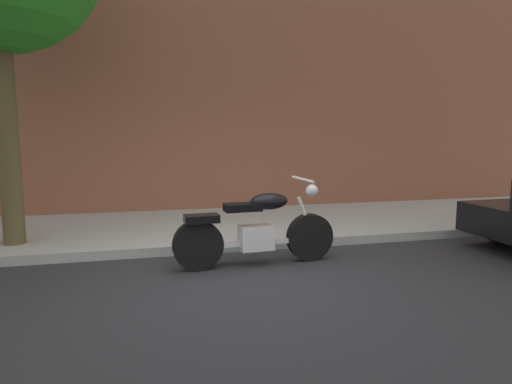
% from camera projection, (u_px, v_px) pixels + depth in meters
% --- Properties ---
extents(ground_plane, '(60.00, 60.00, 0.00)m').
position_uv_depth(ground_plane, '(240.00, 280.00, 5.21)').
color(ground_plane, '#28282D').
extents(sidewalk, '(18.91, 3.06, 0.14)m').
position_uv_depth(sidewalk, '(210.00, 227.00, 7.87)').
color(sidewalk, '#A3A3A3').
rests_on(sidewalk, ground).
extents(building_facade, '(18.91, 0.50, 7.56)m').
position_uv_depth(building_facade, '(196.00, 35.00, 9.09)').
color(building_facade, brown).
rests_on(building_facade, ground).
extents(motorcycle, '(2.20, 0.70, 1.15)m').
position_uv_depth(motorcycle, '(256.00, 231.00, 5.76)').
color(motorcycle, black).
rests_on(motorcycle, ground).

